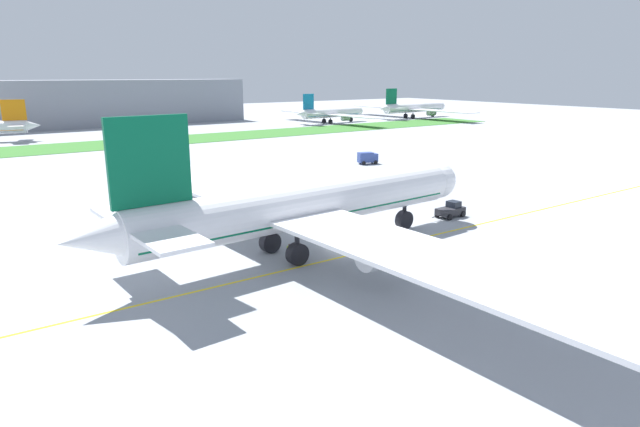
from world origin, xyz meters
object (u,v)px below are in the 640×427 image
(pushback_tug, at_px, (451,210))
(service_truck_baggage_loader, at_px, (368,158))
(parked_airliner_far_right, at_px, (330,113))
(ground_crew_wingwalker_port, at_px, (289,250))
(airliner_foreground, at_px, (302,206))
(parked_airliner_far_outer, at_px, (413,108))

(pushback_tug, relative_size, service_truck_baggage_loader, 1.28)
(service_truck_baggage_loader, distance_m, parked_airliner_far_right, 106.93)
(ground_crew_wingwalker_port, distance_m, service_truck_baggage_loader, 68.04)
(airliner_foreground, xyz_separation_m, parked_airliner_far_outer, (151.46, 136.52, -0.97))
(airliner_foreground, bearing_deg, service_truck_baggage_loader, 43.52)
(parked_airliner_far_right, bearing_deg, service_truck_baggage_loader, -121.42)
(airliner_foreground, height_order, parked_airliner_far_right, airliner_foreground)
(airliner_foreground, relative_size, parked_airliner_far_right, 1.42)
(ground_crew_wingwalker_port, relative_size, parked_airliner_far_right, 0.03)
(parked_airliner_far_outer, bearing_deg, ground_crew_wingwalker_port, -138.24)
(ground_crew_wingwalker_port, xyz_separation_m, service_truck_baggage_loader, (50.03, 46.12, 0.43))
(airliner_foreground, xyz_separation_m, parked_airliner_far_right, (103.56, 136.64, -1.45))
(airliner_foreground, height_order, parked_airliner_far_outer, airliner_foreground)
(parked_airliner_far_outer, bearing_deg, parked_airliner_far_right, 179.85)
(airliner_foreground, relative_size, parked_airliner_far_outer, 1.17)
(parked_airliner_far_right, height_order, parked_airliner_far_outer, parked_airliner_far_outer)
(ground_crew_wingwalker_port, xyz_separation_m, parked_airliner_far_outer, (153.65, 137.21, 3.65))
(airliner_foreground, relative_size, service_truck_baggage_loader, 16.94)
(parked_airliner_far_right, bearing_deg, pushback_tug, -119.53)
(pushback_tug, relative_size, parked_airliner_far_outer, 0.09)
(ground_crew_wingwalker_port, height_order, parked_airliner_far_right, parked_airliner_far_right)
(ground_crew_wingwalker_port, relative_size, parked_airliner_far_outer, 0.02)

